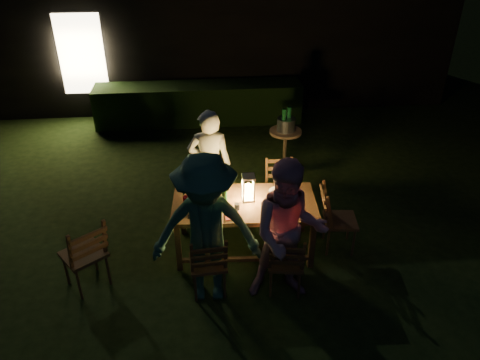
{
  "coord_description": "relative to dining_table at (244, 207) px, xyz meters",
  "views": [
    {
      "loc": [
        -0.5,
        -5.38,
        4.0
      ],
      "look_at": [
        -0.02,
        -0.27,
        0.93
      ],
      "focal_mm": 35.0,
      "sensor_mm": 36.0,
      "label": 1
    }
  ],
  "objects": [
    {
      "name": "chair_near_right",
      "position": [
        0.4,
        -0.79,
        -0.41
      ],
      "size": [
        0.47,
        0.49,
        0.9
      ],
      "rotation": [
        0.0,
        0.0,
        -0.17
      ],
      "color": "#493218",
      "rests_on": "ground"
    },
    {
      "name": "side_table",
      "position": [
        0.9,
        2.1,
        -0.04
      ],
      "size": [
        0.54,
        0.54,
        0.72
      ],
      "color": "#8D6946",
      "rests_on": "ground"
    },
    {
      "name": "plate_near_left",
      "position": [
        -0.56,
        -0.19,
        0.08
      ],
      "size": [
        0.25,
        0.25,
        0.01
      ],
      "primitive_type": "cylinder",
      "color": "white",
      "rests_on": "dining_table"
    },
    {
      "name": "wineglass_a",
      "position": [
        -0.28,
        0.3,
        0.16
      ],
      "size": [
        0.06,
        0.06,
        0.18
      ],
      "primitive_type": null,
      "color": "#59070F",
      "rests_on": "dining_table"
    },
    {
      "name": "garden_envelope",
      "position": [
        -0.02,
        6.68,
        0.9
      ],
      "size": [
        40.0,
        40.0,
        3.2
      ],
      "color": "black",
      "rests_on": "ground"
    },
    {
      "name": "chair_far_right",
      "position": [
        0.59,
        0.73,
        -0.41
      ],
      "size": [
        0.4,
        0.43,
        0.89
      ],
      "rotation": [
        0.0,
        0.0,
        3.15
      ],
      "color": "#493218",
      "rests_on": "ground"
    },
    {
      "name": "plate_near_right",
      "position": [
        0.44,
        -0.25,
        0.08
      ],
      "size": [
        0.25,
        0.25,
        0.01
      ],
      "primitive_type": "cylinder",
      "color": "white",
      "rests_on": "dining_table"
    },
    {
      "name": "napkin_right",
      "position": [
        0.53,
        -0.33,
        0.08
      ],
      "size": [
        0.18,
        0.14,
        0.01
      ],
      "primitive_type": "cube",
      "color": "red",
      "rests_on": "dining_table"
    },
    {
      "name": "wineglass_e",
      "position": [
        -0.12,
        -0.29,
        0.16
      ],
      "size": [
        0.06,
        0.06,
        0.18
      ],
      "primitive_type": null,
      "color": "silver",
      "rests_on": "dining_table"
    },
    {
      "name": "dining_table",
      "position": [
        0.0,
        0.0,
        0.0
      ],
      "size": [
        1.85,
        1.0,
        0.75
      ],
      "rotation": [
        0.0,
        0.0,
        -0.06
      ],
      "color": "#493218",
      "rests_on": "ground"
    },
    {
      "name": "bottle_bucket_a",
      "position": [
        0.85,
        2.06,
        0.21
      ],
      "size": [
        0.07,
        0.07,
        0.32
      ],
      "primitive_type": "cylinder",
      "color": "#0F471E",
      "rests_on": "side_table"
    },
    {
      "name": "bottle_table",
      "position": [
        -0.25,
        0.01,
        0.21
      ],
      "size": [
        0.07,
        0.07,
        0.28
      ],
      "primitive_type": "cylinder",
      "color": "#0F471E",
      "rests_on": "dining_table"
    },
    {
      "name": "wineglass_c",
      "position": [
        0.28,
        -0.3,
        0.16
      ],
      "size": [
        0.06,
        0.06,
        0.18
      ],
      "primitive_type": null,
      "color": "#59070F",
      "rests_on": "dining_table"
    },
    {
      "name": "person_opp_left",
      "position": [
        -0.5,
        -0.79,
        0.25
      ],
      "size": [
        1.24,
        0.76,
        1.85
      ],
      "primitive_type": "imported",
      "rotation": [
        0.0,
        0.0,
        -0.06
      ],
      "color": "#30604B",
      "rests_on": "ground"
    },
    {
      "name": "person_opp_right",
      "position": [
        0.4,
        -0.85,
        0.2
      ],
      "size": [
        0.89,
        0.72,
        1.76
      ],
      "primitive_type": "imported",
      "rotation": [
        0.0,
        0.0,
        -0.06
      ],
      "color": "#C5879D",
      "rests_on": "ground"
    },
    {
      "name": "napkin_left",
      "position": [
        -0.17,
        -0.31,
        0.08
      ],
      "size": [
        0.18,
        0.14,
        0.01
      ],
      "primitive_type": "cube",
      "color": "red",
      "rests_on": "dining_table"
    },
    {
      "name": "lantern",
      "position": [
        0.05,
        0.05,
        0.23
      ],
      "size": [
        0.16,
        0.16,
        0.35
      ],
      "color": "white",
      "rests_on": "dining_table"
    },
    {
      "name": "wineglass_b",
      "position": [
        -0.73,
        -0.08,
        0.16
      ],
      "size": [
        0.06,
        0.06,
        0.18
      ],
      "primitive_type": null,
      "color": "#59070F",
      "rests_on": "dining_table"
    },
    {
      "name": "plate_far_left",
      "position": [
        -0.54,
        0.25,
        0.08
      ],
      "size": [
        0.25,
        0.25,
        0.01
      ],
      "primitive_type": "cylinder",
      "color": "white",
      "rests_on": "dining_table"
    },
    {
      "name": "ice_bucket",
      "position": [
        0.9,
        2.1,
        0.16
      ],
      "size": [
        0.3,
        0.3,
        0.22
      ],
      "primitive_type": "cylinder",
      "color": "#A5A8AD",
      "rests_on": "side_table"
    },
    {
      "name": "person_house_side",
      "position": [
        -0.4,
        0.85,
        0.15
      ],
      "size": [
        0.63,
        0.43,
        1.66
      ],
      "primitive_type": "imported",
      "rotation": [
        0.0,
        0.0,
        3.08
      ],
      "color": "white",
      "rests_on": "ground"
    },
    {
      "name": "plate_far_right",
      "position": [
        0.46,
        0.19,
        0.08
      ],
      "size": [
        0.25,
        0.25,
        0.01
      ],
      "primitive_type": "cylinder",
      "color": "white",
      "rests_on": "dining_table"
    },
    {
      "name": "chair_far_left",
      "position": [
        -0.4,
        0.79,
        -0.4
      ],
      "size": [
        0.42,
        0.45,
        0.92
      ],
      "rotation": [
        0.0,
        0.0,
        3.13
      ],
      "color": "#493218",
      "rests_on": "ground"
    },
    {
      "name": "chair_near_left",
      "position": [
        -0.49,
        -0.74,
        -0.4
      ],
      "size": [
        0.44,
        0.47,
        0.92
      ],
      "rotation": [
        0.0,
        0.0,
        0.08
      ],
      "color": "#493218",
      "rests_on": "ground"
    },
    {
      "name": "phone",
      "position": [
        -0.64,
        -0.26,
        0.08
      ],
      "size": [
        0.14,
        0.07,
        0.01
      ],
      "primitive_type": "cube",
      "color": "black",
      "rests_on": "dining_table"
    },
    {
      "name": "chair_spare",
      "position": [
        -1.92,
        -0.5,
        -0.37
      ],
      "size": [
        0.65,
        0.66,
        1.01
      ],
      "rotation": [
        0.0,
        0.0,
        0.64
      ],
      "color": "#493218",
      "rests_on": "ground"
    },
    {
      "name": "bottle_bucket_b",
      "position": [
        0.95,
        2.14,
        0.21
      ],
      "size": [
        0.07,
        0.07,
        0.32
      ],
      "primitive_type": "cylinder",
      "color": "#0F471E",
      "rests_on": "side_table"
    },
    {
      "name": "wineglass_d",
      "position": [
        0.63,
        0.14,
        0.16
      ],
      "size": [
        0.06,
        0.06,
        0.18
      ],
      "primitive_type": null,
      "color": "#59070F",
      "rests_on": "dining_table"
    },
    {
      "name": "chair_end",
      "position": [
        1.23,
        -0.07,
        -0.39
      ],
      "size": [
        0.5,
        0.47,
        0.96
      ],
      "rotation": [
        0.0,
        0.0,
        -1.68
      ],
      "color": "#493218",
      "rests_on": "ground"
    }
  ]
}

